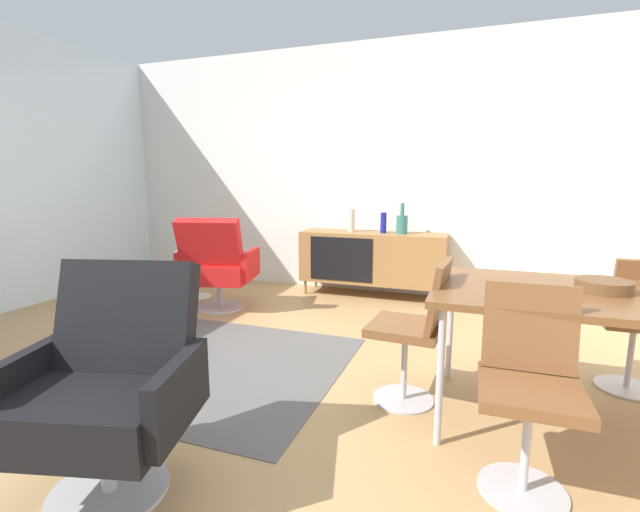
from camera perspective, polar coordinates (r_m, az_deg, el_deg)
The scene contains 16 objects.
ground_plane at distance 3.03m, azimuth -6.18°, elevation -15.57°, with size 8.32×8.32×0.00m, color tan.
wall_back at distance 5.19m, azimuth 6.36°, elevation 10.93°, with size 6.80×0.12×2.80m, color silver.
sideboard at distance 4.95m, azimuth 6.76°, elevation -0.20°, with size 1.60×0.45×0.72m.
vase_cobalt at distance 4.83m, azimuth 10.56°, elevation 4.16°, with size 0.12×0.12×0.33m.
vase_sculptural_dark at distance 4.95m, azimuth 4.08°, elevation 4.65°, with size 0.08×0.08×0.26m.
vase_ceramic_small at distance 4.87m, azimuth 8.21°, elevation 4.28°, with size 0.07×0.07×0.22m.
dining_table at distance 2.61m, azimuth 32.38°, elevation -4.98°, with size 1.60×0.90×0.74m.
wooden_bowl_on_table at distance 2.64m, azimuth 32.83°, elevation -3.25°, with size 0.26×0.26×0.06m, color brown.
dining_chair_near_window at distance 2.61m, azimuth 12.34°, elevation -8.82°, with size 0.45×0.43×0.86m.
dining_chair_front_left at distance 2.09m, azimuth 25.46°, elevation -14.41°, with size 0.41×0.43×0.86m.
dining_chair_back_right at distance 3.28m, azimuth 35.96°, elevation -6.69°, with size 0.41×0.43×0.86m.
lounge_chair_red at distance 4.49m, azimuth -13.23°, elevation -1.04°, with size 0.82×0.78×0.95m.
armchair_black_shell at distance 2.10m, azimuth -25.55°, elevation -14.37°, with size 0.82×0.78×0.95m.
side_table_round at distance 5.10m, azimuth -15.77°, elevation -1.55°, with size 0.44×0.44×0.52m.
fruit_bowl at distance 5.05m, azimuth -15.90°, elevation 1.14°, with size 0.20×0.20×0.11m.
area_rug at distance 3.41m, azimuth -16.65°, elevation -12.85°, with size 2.20×1.70×0.01m, color #595654.
Camera 1 is at (1.21, -2.45, 1.30)m, focal length 24.73 mm.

